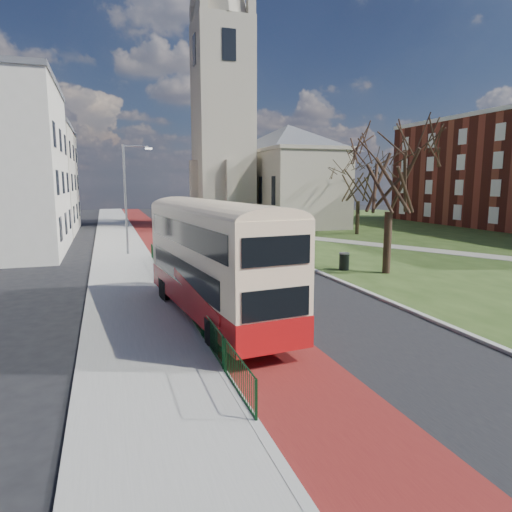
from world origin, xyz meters
name	(u,v)px	position (x,y,z in m)	size (l,w,h in m)	color
ground	(263,316)	(0.00, 0.00, 0.00)	(160.00, 160.00, 0.00)	black
road_carriageway	(202,248)	(1.50, 20.00, 0.01)	(9.00, 120.00, 0.01)	black
bus_lane	(169,250)	(-1.20, 20.00, 0.01)	(3.40, 120.00, 0.01)	#591414
pavement_west	(120,251)	(-5.00, 20.00, 0.06)	(4.00, 120.00, 0.12)	gray
kerb_west	(146,250)	(-3.00, 20.00, 0.07)	(0.25, 120.00, 0.13)	#999993
kerb_east	(247,242)	(6.10, 22.00, 0.07)	(0.25, 80.00, 0.13)	#999993
grass_green	(430,235)	(26.00, 22.00, 0.02)	(40.00, 80.00, 0.04)	#2B4017
footpath	(471,255)	(20.00, 10.00, 0.06)	(2.20, 36.00, 0.03)	#9E998C
pedestrian_railing	(176,287)	(-2.95, 4.00, 0.55)	(0.07, 24.00, 1.12)	#0C3416
gothic_church	(259,119)	(12.56, 38.00, 13.13)	(16.38, 18.00, 40.00)	#9D947F
street_block_far	(25,179)	(-14.00, 38.00, 5.76)	(10.30, 16.30, 11.50)	#C0B6A2
streetlamp	(127,194)	(-4.35, 18.00, 4.59)	(2.13, 0.18, 8.00)	gray
bus	(213,256)	(-2.02, 0.13, 2.59)	(3.66, 11.06, 4.54)	#A90F11
winter_tree_near	(391,162)	(9.91, 6.03, 6.57)	(7.90, 7.90, 9.43)	#322219
winter_tree_far	(359,175)	(19.10, 24.94, 6.19)	(6.43, 6.43, 8.88)	#2D2516
litter_bin	(344,261)	(8.00, 7.70, 0.57)	(0.82, 0.82, 1.06)	black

